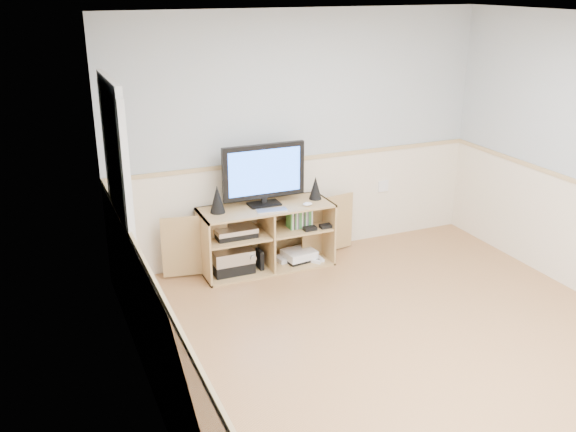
{
  "coord_description": "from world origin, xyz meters",
  "views": [
    {
      "loc": [
        -2.61,
        -3.59,
        2.75
      ],
      "look_at": [
        -0.58,
        1.2,
        0.83
      ],
      "focal_mm": 40.0,
      "sensor_mm": 36.0,
      "label": 1
    }
  ],
  "objects_px": {
    "game_consoles": "(298,255)",
    "media_cabinet": "(264,234)",
    "monitor": "(264,173)",
    "keyboard": "(272,210)"
  },
  "relations": [
    {
      "from": "media_cabinet",
      "to": "game_consoles",
      "type": "relative_size",
      "value": 4.51
    },
    {
      "from": "keyboard",
      "to": "game_consoles",
      "type": "relative_size",
      "value": 0.65
    },
    {
      "from": "monitor",
      "to": "game_consoles",
      "type": "height_order",
      "value": "monitor"
    },
    {
      "from": "monitor",
      "to": "keyboard",
      "type": "xyz_separation_m",
      "value": [
        0.01,
        -0.19,
        -0.33
      ]
    },
    {
      "from": "media_cabinet",
      "to": "game_consoles",
      "type": "distance_m",
      "value": 0.43
    },
    {
      "from": "monitor",
      "to": "game_consoles",
      "type": "relative_size",
      "value": 1.83
    },
    {
      "from": "game_consoles",
      "to": "monitor",
      "type": "bearing_deg",
      "value": 169.88
    },
    {
      "from": "media_cabinet",
      "to": "monitor",
      "type": "xyz_separation_m",
      "value": [
        0.0,
        -0.01,
        0.65
      ]
    },
    {
      "from": "game_consoles",
      "to": "media_cabinet",
      "type": "bearing_deg",
      "value": 168.34
    },
    {
      "from": "monitor",
      "to": "game_consoles",
      "type": "bearing_deg",
      "value": -10.12
    }
  ]
}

